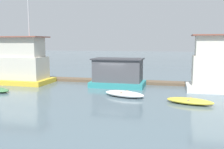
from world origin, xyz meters
The scene contains 7 objects.
ground_plane centered at (0.00, 0.00, 0.00)m, with size 200.00×200.00×0.00m, color slate.
dock_walkway centered at (0.00, 2.74, 0.15)m, with size 33.80×1.60×0.30m, color brown.
houseboat_yellow centered at (-10.47, -0.17, 2.25)m, with size 6.21×3.98×9.49m.
houseboat_teal centered at (0.30, 0.34, 1.37)m, with size 5.44×3.30×2.90m.
houseboat_white centered at (9.54, 0.06, 2.29)m, with size 5.00×3.24×5.23m.
dinghy_white centered at (1.90, -4.29, 0.24)m, with size 3.83×2.44×0.48m.
dinghy_yellow centered at (7.07, -5.50, 0.21)m, with size 3.63×2.12×0.42m.
Camera 1 is at (5.91, -24.39, 4.53)m, focal length 40.00 mm.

